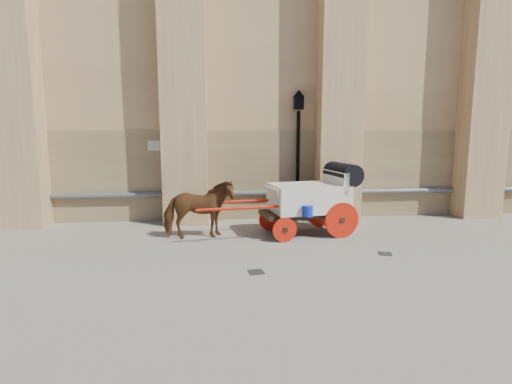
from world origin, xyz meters
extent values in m
plane|color=gray|center=(0.00, 0.00, 0.00)|extent=(90.00, 90.00, 0.00)
cube|color=#907D53|center=(2.00, 4.15, 1.50)|extent=(44.00, 0.35, 3.00)
cylinder|color=#59595B|center=(2.00, 3.88, 0.90)|extent=(42.00, 0.18, 0.18)
cube|color=beige|center=(-2.00, 3.97, 2.50)|extent=(0.42, 0.04, 0.32)
imported|color=brown|center=(-0.53, 1.66, 0.81)|extent=(2.02, 1.09, 1.63)
cube|color=black|center=(2.50, 1.84, 0.61)|extent=(2.60, 1.48, 0.13)
cube|color=beige|center=(2.61, 1.86, 1.06)|extent=(2.31, 1.71, 0.78)
cube|color=beige|center=(3.44, 1.99, 1.51)|extent=(0.38, 1.41, 0.61)
cube|color=beige|center=(1.67, 1.71, 1.34)|extent=(0.58, 1.28, 0.11)
cylinder|color=black|center=(3.66, 2.02, 1.73)|extent=(0.83, 1.48, 0.63)
cylinder|color=red|center=(3.44, 1.28, 0.50)|extent=(1.00, 0.22, 1.01)
cylinder|color=red|center=(3.22, 2.65, 0.50)|extent=(1.00, 0.22, 1.01)
cylinder|color=red|center=(1.78, 1.02, 0.34)|extent=(0.67, 0.17, 0.67)
cylinder|color=red|center=(1.57, 2.39, 0.34)|extent=(0.67, 0.17, 0.67)
cylinder|color=red|center=(0.76, 1.06, 0.95)|extent=(2.66, 0.49, 0.08)
cylinder|color=red|center=(0.60, 2.05, 0.95)|extent=(2.66, 0.49, 0.08)
cylinder|color=#102AB9|center=(2.40, 1.03, 0.84)|extent=(0.29, 0.29, 0.29)
cylinder|color=black|center=(2.70, 3.80, 1.81)|extent=(0.12, 0.12, 3.62)
cone|color=black|center=(2.70, 3.80, 0.18)|extent=(0.36, 0.36, 0.36)
cube|color=black|center=(2.70, 3.80, 3.87)|extent=(0.28, 0.28, 0.42)
cone|color=black|center=(2.70, 3.80, 4.18)|extent=(0.40, 0.40, 0.24)
cube|color=black|center=(0.78, -1.24, 0.01)|extent=(0.36, 0.36, 0.01)
cube|color=black|center=(4.03, -0.28, 0.01)|extent=(0.41, 0.41, 0.01)
camera|label=1|loc=(-0.05, -9.28, 2.95)|focal=28.00mm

